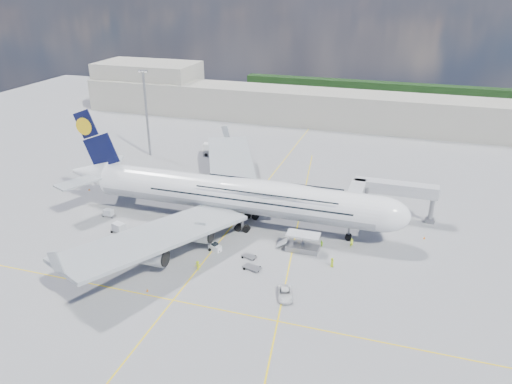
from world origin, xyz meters
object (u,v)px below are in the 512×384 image
(catering_truck_outer, at_px, (213,150))
(crew_van, at_px, (332,262))
(dolly_nose_near, at_px, (252,267))
(catering_truck_inner, at_px, (238,178))
(airliner, at_px, (235,194))
(cargo_loader, at_px, (302,245))
(service_van, at_px, (285,294))
(crew_loader, at_px, (321,244))
(dolly_row_c, at_px, (185,237))
(dolly_back, at_px, (109,213))
(crew_wing, at_px, (192,226))
(cone_nose, at_px, (424,238))
(cone_wing_right_inner, at_px, (171,226))
(dolly_nose_far, at_px, (249,256))
(baggage_tug, at_px, (215,247))
(cone_wing_left_inner, at_px, (239,184))
(cone_wing_left_outer, at_px, (242,174))
(crew_nose, at_px, (352,243))
(cone_tail, at_px, (89,189))
(cone_wing_right_outer, at_px, (147,290))
(light_mast, at_px, (146,112))
(jet_bridge, at_px, (380,192))
(dolly_row_b, at_px, (153,229))
(dolly_row_a, at_px, (119,228))

(catering_truck_outer, bearing_deg, crew_van, -60.55)
(dolly_nose_near, distance_m, catering_truck_inner, 41.09)
(airliner, relative_size, cargo_loader, 9.28)
(crew_van, bearing_deg, service_van, 130.65)
(cargo_loader, xyz_separation_m, crew_loader, (3.50, 2.35, -0.49))
(dolly_row_c, distance_m, dolly_nose_near, 18.22)
(dolly_back, relative_size, crew_loader, 1.86)
(dolly_row_c, bearing_deg, crew_wing, 105.13)
(cone_nose, bearing_deg, dolly_back, -170.95)
(cone_wing_right_inner, bearing_deg, catering_truck_inner, 77.83)
(cargo_loader, xyz_separation_m, dolly_nose_far, (-9.04, -6.00, -0.93))
(baggage_tug, distance_m, catering_truck_outer, 57.16)
(cone_nose, bearing_deg, dolly_row_c, -162.30)
(dolly_row_c, bearing_deg, service_van, -16.62)
(cargo_loader, height_order, dolly_nose_far, cargo_loader)
(cone_wing_left_inner, distance_m, cone_wing_left_outer, 7.38)
(crew_nose, bearing_deg, cone_tail, 135.09)
(cone_wing_right_outer, bearing_deg, light_mast, 118.40)
(catering_truck_inner, height_order, crew_loader, catering_truck_inner)
(baggage_tug, height_order, crew_van, crew_van)
(crew_nose, bearing_deg, crew_van, -143.81)
(dolly_nose_near, bearing_deg, cone_wing_right_outer, -123.20)
(dolly_row_c, xyz_separation_m, crew_nose, (33.30, 7.02, 0.62))
(crew_wing, distance_m, cone_wing_right_outer, 23.10)
(cone_wing_right_inner, bearing_deg, catering_truck_outer, 100.90)
(jet_bridge, height_order, crew_nose, jet_bridge)
(cone_wing_left_outer, xyz_separation_m, cone_wing_right_outer, (2.68, -57.00, -0.03))
(jet_bridge, height_order, crew_loader, jet_bridge)
(jet_bridge, height_order, cargo_loader, jet_bridge)
(dolly_nose_far, height_order, cone_wing_right_inner, cone_wing_right_inner)
(dolly_row_b, relative_size, crew_nose, 1.88)
(dolly_nose_near, relative_size, cone_tail, 6.72)
(dolly_nose_near, height_order, cone_nose, cone_nose)
(dolly_back, bearing_deg, dolly_row_b, -15.78)
(dolly_row_a, height_order, catering_truck_outer, catering_truck_outer)
(cone_wing_left_inner, relative_size, cone_wing_right_inner, 0.85)
(crew_wing, xyz_separation_m, cone_wing_right_inner, (-4.98, -0.11, -0.64))
(jet_bridge, xyz_separation_m, dolly_row_a, (-51.52, -22.65, -5.69))
(airliner, xyz_separation_m, cone_wing_right_outer, (-5.64, -29.04, -6.62))
(dolly_nose_near, distance_m, cone_wing_left_outer, 48.13)
(cone_wing_left_outer, bearing_deg, crew_van, -51.22)
(crew_loader, bearing_deg, cone_wing_left_inner, -172.18)
(jet_bridge, relative_size, cone_wing_left_outer, 33.06)
(airliner, height_order, crew_nose, airliner)
(airliner, xyz_separation_m, service_van, (17.42, -23.43, -6.17))
(crew_nose, bearing_deg, dolly_row_b, 152.06)
(cone_wing_right_outer, bearing_deg, dolly_nose_far, 50.47)
(dolly_row_b, relative_size, crew_wing, 1.93)
(dolly_nose_near, xyz_separation_m, cone_wing_right_outer, (-15.02, -12.24, -0.13))
(cone_wing_right_inner, xyz_separation_m, cone_tail, (-28.90, 11.99, -0.03))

